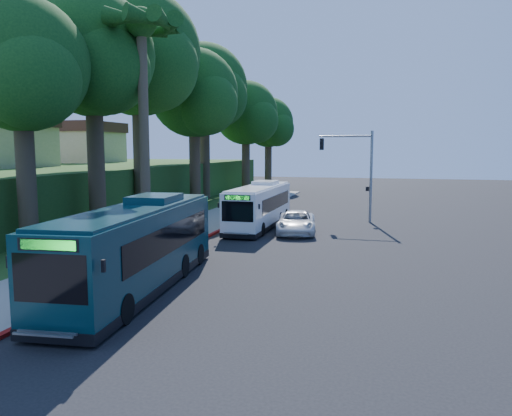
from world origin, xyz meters
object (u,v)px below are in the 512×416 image
(bus_shelter, at_px, (150,215))
(pickup, at_px, (296,222))
(teal_bus, at_px, (138,245))
(white_bus, at_px, (260,205))

(bus_shelter, distance_m, pickup, 9.92)
(bus_shelter, xyz_separation_m, teal_bus, (3.71, -8.33, -0.03))
(teal_bus, relative_size, pickup, 2.31)
(white_bus, distance_m, teal_bus, 16.76)
(bus_shelter, bearing_deg, pickup, 40.89)
(bus_shelter, distance_m, teal_bus, 9.12)
(bus_shelter, distance_m, white_bus, 9.51)
(pickup, bearing_deg, teal_bus, -112.99)
(bus_shelter, bearing_deg, teal_bus, -65.98)
(bus_shelter, relative_size, teal_bus, 0.26)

